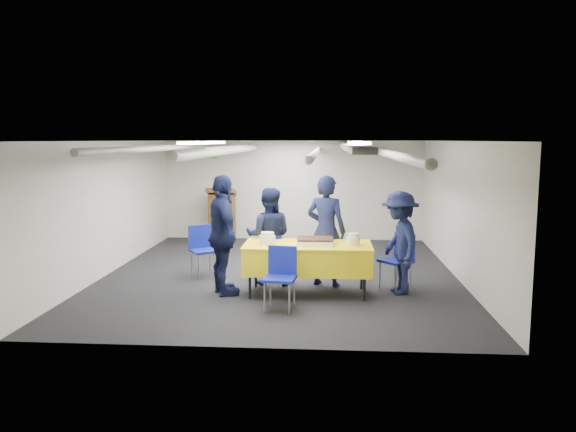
{
  "coord_description": "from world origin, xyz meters",
  "views": [
    {
      "loc": [
        0.8,
        -9.5,
        2.32
      ],
      "look_at": [
        0.14,
        -0.2,
        1.05
      ],
      "focal_mm": 35.0,
      "sensor_mm": 36.0,
      "label": 1
    }
  ],
  "objects_px": {
    "sheet_cake": "(315,241)",
    "podium": "(222,215)",
    "chair_left": "(202,245)",
    "chair_near": "(281,271)",
    "sailor_c": "(223,235)",
    "serving_table": "(308,258)",
    "sailor_a": "(326,231)",
    "sailor_d": "(399,243)",
    "chair_right": "(400,255)",
    "sailor_b": "(269,236)"
  },
  "relations": [
    {
      "from": "sheet_cake",
      "to": "podium",
      "type": "distance_m",
      "value": 4.82
    },
    {
      "from": "podium",
      "to": "chair_left",
      "type": "relative_size",
      "value": 1.44
    },
    {
      "from": "chair_near",
      "to": "sailor_c",
      "type": "relative_size",
      "value": 0.48
    },
    {
      "from": "podium",
      "to": "serving_table",
      "type": "bearing_deg",
      "value": -63.63
    },
    {
      "from": "podium",
      "to": "sailor_a",
      "type": "xyz_separation_m",
      "value": [
        2.39,
        -3.73,
        0.27
      ]
    },
    {
      "from": "sailor_d",
      "to": "podium",
      "type": "bearing_deg",
      "value": -151.47
    },
    {
      "from": "chair_right",
      "to": "chair_left",
      "type": "bearing_deg",
      "value": 169.55
    },
    {
      "from": "chair_near",
      "to": "chair_right",
      "type": "relative_size",
      "value": 1.0
    },
    {
      "from": "sailor_b",
      "to": "sailor_d",
      "type": "xyz_separation_m",
      "value": [
        2.03,
        -0.44,
        -0.0
      ]
    },
    {
      "from": "sailor_b",
      "to": "chair_near",
      "type": "bearing_deg",
      "value": 103.95
    },
    {
      "from": "sailor_b",
      "to": "serving_table",
      "type": "bearing_deg",
      "value": 139.39
    },
    {
      "from": "chair_right",
      "to": "sailor_a",
      "type": "distance_m",
      "value": 1.21
    },
    {
      "from": "chair_right",
      "to": "chair_left",
      "type": "relative_size",
      "value": 1.0
    },
    {
      "from": "serving_table",
      "to": "sailor_d",
      "type": "xyz_separation_m",
      "value": [
        1.38,
        0.14,
        0.22
      ]
    },
    {
      "from": "chair_left",
      "to": "sailor_a",
      "type": "height_order",
      "value": "sailor_a"
    },
    {
      "from": "podium",
      "to": "sailor_d",
      "type": "height_order",
      "value": "sailor_d"
    },
    {
      "from": "chair_right",
      "to": "sailor_d",
      "type": "relative_size",
      "value": 0.56
    },
    {
      "from": "sailor_b",
      "to": "chair_right",
      "type": "bearing_deg",
      "value": 176.42
    },
    {
      "from": "podium",
      "to": "sailor_a",
      "type": "bearing_deg",
      "value": -57.4
    },
    {
      "from": "chair_right",
      "to": "sailor_c",
      "type": "relative_size",
      "value": 0.48
    },
    {
      "from": "serving_table",
      "to": "podium",
      "type": "height_order",
      "value": "podium"
    },
    {
      "from": "chair_near",
      "to": "podium",
      "type": "bearing_deg",
      "value": 109.33
    },
    {
      "from": "sheet_cake",
      "to": "sailor_d",
      "type": "distance_m",
      "value": 1.28
    },
    {
      "from": "sailor_a",
      "to": "sailor_c",
      "type": "height_order",
      "value": "sailor_c"
    },
    {
      "from": "chair_near",
      "to": "sailor_a",
      "type": "height_order",
      "value": "sailor_a"
    },
    {
      "from": "chair_left",
      "to": "sailor_b",
      "type": "xyz_separation_m",
      "value": [
        1.19,
        -0.43,
        0.25
      ]
    },
    {
      "from": "podium",
      "to": "chair_near",
      "type": "relative_size",
      "value": 1.44
    },
    {
      "from": "sheet_cake",
      "to": "chair_right",
      "type": "bearing_deg",
      "value": 17.7
    },
    {
      "from": "sailor_b",
      "to": "sailor_c",
      "type": "bearing_deg",
      "value": 49.77
    },
    {
      "from": "sailor_d",
      "to": "sailor_a",
      "type": "bearing_deg",
      "value": -121.41
    },
    {
      "from": "podium",
      "to": "chair_near",
      "type": "height_order",
      "value": "podium"
    },
    {
      "from": "sailor_b",
      "to": "sailor_d",
      "type": "distance_m",
      "value": 2.08
    },
    {
      "from": "chair_near",
      "to": "sailor_d",
      "type": "xyz_separation_m",
      "value": [
        1.72,
        0.94,
        0.25
      ]
    },
    {
      "from": "chair_near",
      "to": "sailor_d",
      "type": "relative_size",
      "value": 0.56
    },
    {
      "from": "sheet_cake",
      "to": "chair_left",
      "type": "bearing_deg",
      "value": 152.4
    },
    {
      "from": "sheet_cake",
      "to": "sailor_a",
      "type": "height_order",
      "value": "sailor_a"
    },
    {
      "from": "sailor_c",
      "to": "sailor_d",
      "type": "distance_m",
      "value": 2.66
    },
    {
      "from": "chair_left",
      "to": "sailor_b",
      "type": "relative_size",
      "value": 0.56
    },
    {
      "from": "sailor_b",
      "to": "chair_left",
      "type": "bearing_deg",
      "value": -18.77
    },
    {
      "from": "chair_right",
      "to": "chair_left",
      "type": "distance_m",
      "value": 3.32
    },
    {
      "from": "serving_table",
      "to": "chair_near",
      "type": "bearing_deg",
      "value": -112.98
    },
    {
      "from": "sailor_a",
      "to": "serving_table",
      "type": "bearing_deg",
      "value": 83.48
    },
    {
      "from": "chair_right",
      "to": "serving_table",
      "type": "bearing_deg",
      "value": -163.92
    },
    {
      "from": "podium",
      "to": "sailor_c",
      "type": "bearing_deg",
      "value": -79.02
    },
    {
      "from": "serving_table",
      "to": "chair_left",
      "type": "height_order",
      "value": "chair_left"
    },
    {
      "from": "sailor_c",
      "to": "sailor_d",
      "type": "relative_size",
      "value": 1.16
    },
    {
      "from": "podium",
      "to": "sailor_c",
      "type": "relative_size",
      "value": 0.69
    },
    {
      "from": "sheet_cake",
      "to": "sailor_d",
      "type": "bearing_deg",
      "value": 6.55
    },
    {
      "from": "serving_table",
      "to": "sailor_d",
      "type": "bearing_deg",
      "value": 5.68
    },
    {
      "from": "sailor_d",
      "to": "sailor_b",
      "type": "bearing_deg",
      "value": -114.07
    }
  ]
}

